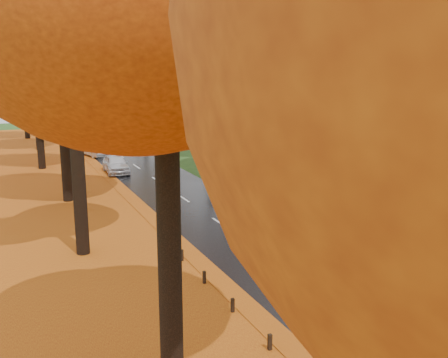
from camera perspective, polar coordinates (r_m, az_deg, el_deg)
road at (r=33.43m, az=-5.25°, el=-1.84°), size 6.50×90.00×0.04m
centre_line at (r=33.42m, az=-5.25°, el=-1.80°), size 0.12×90.00×0.01m
leaf_verge at (r=31.79m, az=-20.79°, el=-3.37°), size 12.00×90.00×0.02m
leaf_drift at (r=32.60m, az=-10.32°, el=-2.31°), size 0.90×90.00×0.01m
trees_left at (r=32.95m, az=-19.09°, el=14.05°), size 9.20×74.00×13.88m
trees_right at (r=37.11m, az=4.34°, el=14.64°), size 9.30×74.20×13.96m
streetlamp_near at (r=20.17m, az=21.89°, el=1.57°), size 2.45×0.18×8.00m
streetlamp_mid at (r=38.64m, az=-2.25°, el=7.18°), size 2.45×0.18×8.00m
streetlamp_far at (r=59.56m, az=-10.31°, el=8.80°), size 2.45×0.18×8.00m
bus at (r=25.48m, az=5.85°, el=-2.87°), size 3.53×10.92×2.82m
car_white at (r=41.20m, az=-12.26°, el=1.69°), size 1.89×4.34×1.46m
car_silver at (r=49.86m, az=-14.61°, el=3.33°), size 2.42×4.36×1.36m
car_dark at (r=55.68m, az=-15.67°, el=4.16°), size 1.87×4.57×1.33m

